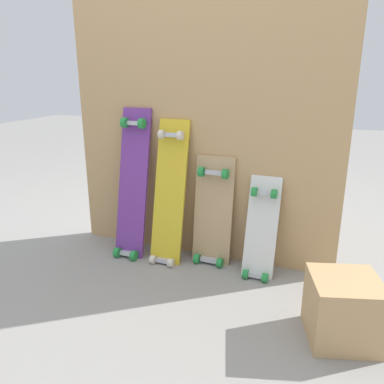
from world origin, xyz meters
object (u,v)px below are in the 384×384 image
skateboard_purple (132,189)px  skateboard_yellow (169,199)px  wooden_crate (343,309)px  skateboard_natural (213,216)px  skateboard_white (261,234)px

skateboard_purple → skateboard_yellow: skateboard_purple is taller
skateboard_yellow → wooden_crate: (0.97, -0.41, -0.23)m
skateboard_yellow → skateboard_natural: bearing=11.7°
wooden_crate → skateboard_purple: bearing=161.2°
skateboard_yellow → skateboard_purple: bearing=-179.2°
skateboard_white → skateboard_purple: bearing=-179.0°
skateboard_natural → wooden_crate: skateboard_natural is taller
skateboard_yellow → skateboard_natural: skateboard_yellow is taller
skateboard_white → wooden_crate: size_ratio=2.23×
skateboard_purple → skateboard_natural: 0.50m
skateboard_yellow → wooden_crate: 1.08m
skateboard_white → skateboard_natural: bearing=172.0°
skateboard_yellow → skateboard_white: (0.53, 0.01, -0.14)m
skateboard_yellow → skateboard_natural: (0.25, 0.05, -0.09)m
skateboard_purple → wooden_crate: (1.20, -0.41, -0.26)m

